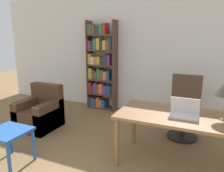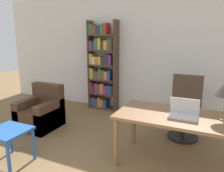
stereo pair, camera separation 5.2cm
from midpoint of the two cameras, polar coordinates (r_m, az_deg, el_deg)
wall_back at (r=4.99m, az=8.77°, el=8.23°), size 8.00×0.06×2.70m
desk at (r=3.08m, az=16.13°, el=-8.81°), size 1.57×0.85×0.73m
laptop at (r=3.01m, az=17.88°, el=-6.48°), size 0.37×0.25×0.25m
office_chair at (r=4.04m, az=18.04°, el=-5.76°), size 0.53×0.53×1.09m
side_table_blue at (r=3.38m, az=-25.85°, el=-11.75°), size 0.53×0.50×0.50m
armchair at (r=4.50m, az=-18.62°, el=-6.84°), size 0.69×0.71×0.82m
bookshelf at (r=5.24m, az=-3.20°, el=4.86°), size 0.71×0.28×2.10m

